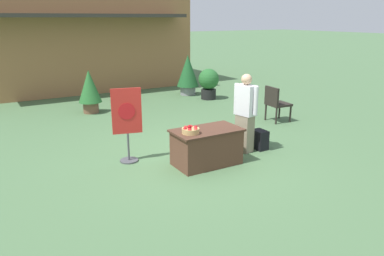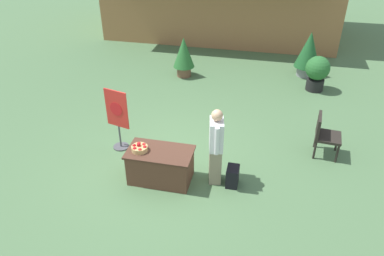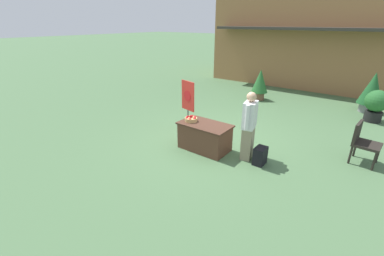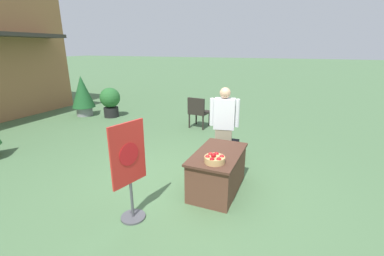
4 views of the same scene
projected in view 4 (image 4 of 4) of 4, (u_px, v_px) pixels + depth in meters
The scene contains 9 objects.
ground_plane at pixel (182, 185), 4.70m from camera, with size 120.00×120.00×0.00m, color #4C7047.
display_table at pixel (218, 171), 4.45m from camera, with size 1.32×0.75×0.70m.
apple_basket at pixel (215, 159), 3.96m from camera, with size 0.32×0.32×0.16m.
person_visitor at pixel (224, 126), 5.34m from camera, with size 0.34×0.60×1.65m.
backpack at pixel (230, 149), 5.83m from camera, with size 0.24×0.34×0.42m.
poster_board at pixel (129, 169), 3.55m from camera, with size 0.56×0.36×1.47m.
patio_chair at pixel (198, 111), 7.89m from camera, with size 0.60×0.60×0.96m.
potted_plant_far_right at pixel (110, 101), 9.16m from camera, with size 0.71×0.71×1.05m.
potted_plant_far_left at pixel (82, 94), 9.27m from camera, with size 0.80×0.80×1.45m.
Camera 4 is at (-3.77, -1.79, 2.41)m, focal length 24.00 mm.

